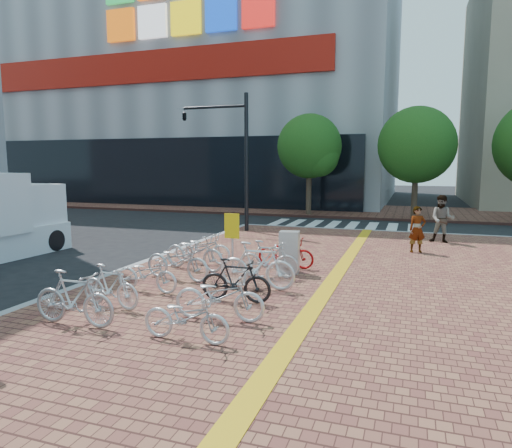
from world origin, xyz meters
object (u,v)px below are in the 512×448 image
at_px(pedestrian_a, 417,229).
at_px(utility_box, 289,252).
at_px(bike_10, 268,259).
at_px(bike_11, 286,253).
at_px(bike_8, 236,280).
at_px(yellow_sign, 232,231).
at_px(bike_1, 110,286).
at_px(pedestrian_b, 442,219).
at_px(traffic_light_pole, 217,137).
at_px(bike_2, 147,274).
at_px(bike_4, 194,252).
at_px(bike_0, 74,298).
at_px(bike_3, 177,261).
at_px(bike_5, 202,248).
at_px(bike_7, 219,296).
at_px(bike_9, 257,266).
at_px(bike_6, 186,317).

height_order(pedestrian_a, utility_box, pedestrian_a).
bearing_deg(bike_10, bike_11, -9.18).
bearing_deg(bike_8, yellow_sign, 20.44).
bearing_deg(pedestrian_a, bike_1, -147.18).
relative_size(pedestrian_b, traffic_light_pole, 0.30).
relative_size(pedestrian_a, yellow_sign, 0.97).
relative_size(bike_2, yellow_sign, 1.00).
height_order(bike_4, yellow_sign, yellow_sign).
bearing_deg(bike_0, traffic_light_pole, 10.82).
xyz_separation_m(bike_2, bike_10, (2.34, 2.24, 0.07)).
height_order(pedestrian_b, yellow_sign, pedestrian_b).
bearing_deg(traffic_light_pole, bike_3, -72.85).
xyz_separation_m(bike_3, bike_8, (2.16, -1.30, -0.02)).
bearing_deg(yellow_sign, bike_10, -20.90).
xyz_separation_m(bike_1, bike_5, (-0.02, 4.55, 0.02)).
relative_size(bike_7, bike_8, 1.13).
relative_size(bike_4, bike_11, 1.19).
bearing_deg(yellow_sign, bike_0, -102.47).
bearing_deg(bike_9, bike_5, 49.00).
height_order(bike_5, traffic_light_pole, traffic_light_pole).
distance_m(bike_5, bike_9, 3.29).
xyz_separation_m(bike_6, utility_box, (0.40, 5.43, 0.16)).
bearing_deg(bike_7, bike_0, 109.71).
bearing_deg(bike_6, bike_11, -1.57).
distance_m(bike_9, yellow_sign, 2.16).
height_order(bike_10, utility_box, utility_box).
height_order(bike_1, yellow_sign, yellow_sign).
bearing_deg(pedestrian_a, bike_10, -148.47).
bearing_deg(bike_3, traffic_light_pole, 24.21).
relative_size(bike_0, bike_5, 0.97).
relative_size(bike_5, bike_8, 1.13).
bearing_deg(bike_11, bike_6, -179.80).
distance_m(bike_2, utility_box, 4.04).
relative_size(yellow_sign, traffic_light_pole, 0.27).
distance_m(bike_10, traffic_light_pole, 10.07).
bearing_deg(bike_3, pedestrian_b, -32.37).
height_order(bike_7, bike_11, bike_7).
xyz_separation_m(bike_0, bike_8, (2.35, 2.39, -0.05)).
xyz_separation_m(pedestrian_a, pedestrian_b, (0.92, 2.39, 0.12)).
bearing_deg(yellow_sign, bike_4, -163.68).
relative_size(bike_4, bike_9, 1.04).
distance_m(bike_5, traffic_light_pole, 8.29).
xyz_separation_m(bike_0, bike_7, (2.48, 1.17, -0.05)).
height_order(bike_8, pedestrian_a, pedestrian_a).
xyz_separation_m(bike_6, bike_9, (0.08, 3.54, 0.15)).
relative_size(bike_5, bike_6, 1.13).
distance_m(bike_3, yellow_sign, 1.87).
xyz_separation_m(bike_7, bike_9, (-0.03, 2.37, 0.10)).
bearing_deg(bike_11, bike_9, -179.79).
bearing_deg(bike_7, yellow_sign, 13.05).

